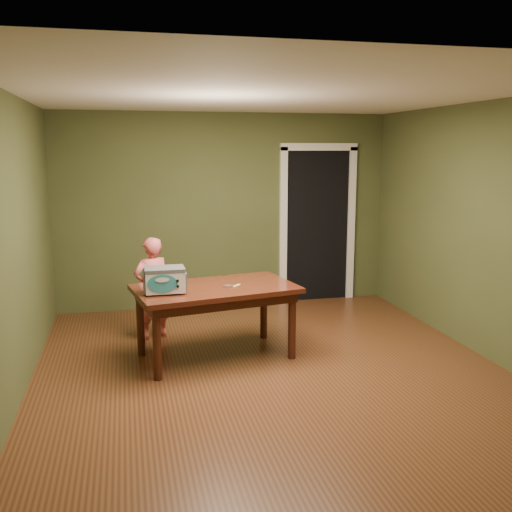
% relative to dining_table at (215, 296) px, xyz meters
% --- Properties ---
extents(floor, '(5.00, 5.00, 0.00)m').
position_rel_dining_table_xyz_m(floor, '(0.46, -0.50, -0.65)').
color(floor, brown).
rests_on(floor, ground).
extents(room_shell, '(4.52, 5.02, 2.61)m').
position_rel_dining_table_xyz_m(room_shell, '(0.46, -0.50, 1.06)').
color(room_shell, '#47502A').
rests_on(room_shell, ground).
extents(doorway, '(1.10, 0.66, 2.25)m').
position_rel_dining_table_xyz_m(doorway, '(1.76, 2.28, 0.41)').
color(doorway, black).
rests_on(doorway, ground).
extents(dining_table, '(1.74, 1.18, 0.75)m').
position_rel_dining_table_xyz_m(dining_table, '(0.00, 0.00, 0.00)').
color(dining_table, '#3D1A0E').
rests_on(dining_table, floor).
extents(toy_oven, '(0.41, 0.28, 0.25)m').
position_rel_dining_table_xyz_m(toy_oven, '(-0.51, -0.15, 0.24)').
color(toy_oven, '#4C4F54').
rests_on(toy_oven, dining_table).
extents(baking_pan, '(0.10, 0.10, 0.02)m').
position_rel_dining_table_xyz_m(baking_pan, '(0.12, -0.07, 0.11)').
color(baking_pan, silver).
rests_on(baking_pan, dining_table).
extents(spatula, '(0.14, 0.15, 0.01)m').
position_rel_dining_table_xyz_m(spatula, '(0.19, -0.05, 0.10)').
color(spatula, '#FDD36E').
rests_on(spatula, dining_table).
extents(child, '(0.50, 0.41, 1.16)m').
position_rel_dining_table_xyz_m(child, '(-0.60, 0.76, -0.07)').
color(child, '#E85F63').
rests_on(child, floor).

